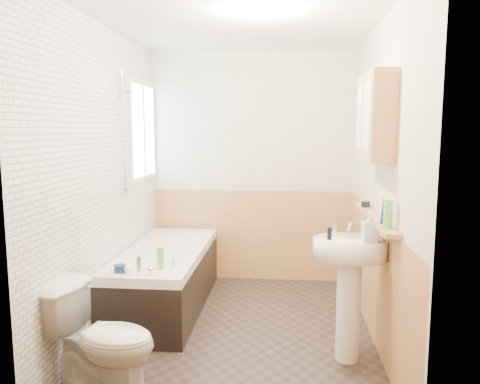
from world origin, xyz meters
name	(u,v)px	position (x,y,z in m)	size (l,w,h in m)	color
floor	(238,331)	(0.00, 0.00, 0.00)	(2.80, 2.80, 0.00)	#2A221D
ceiling	(238,20)	(0.00, 0.00, 2.50)	(2.80, 2.80, 0.00)	white
wall_back	(251,168)	(0.00, 1.41, 1.25)	(2.20, 0.02, 2.50)	beige
wall_front	(210,213)	(0.00, -1.41, 1.25)	(2.20, 0.02, 2.50)	beige
wall_left	(104,181)	(-1.11, 0.00, 1.25)	(0.02, 2.80, 2.50)	beige
wall_right	(380,184)	(1.11, 0.00, 1.25)	(0.02, 2.80, 2.50)	beige
wainscot_right	(374,277)	(1.09, 0.00, 0.50)	(0.01, 2.80, 1.00)	tan
wainscot_front	(212,352)	(0.00, -1.39, 0.50)	(2.20, 0.01, 1.00)	tan
wainscot_back	(251,235)	(0.00, 1.39, 0.50)	(2.20, 0.01, 1.00)	tan
tile_cladding_left	(107,181)	(-1.09, 0.00, 1.25)	(0.01, 2.80, 2.50)	white
tile_return_back	(185,122)	(-0.73, 1.39, 1.75)	(0.75, 0.01, 1.50)	white
window	(143,131)	(-1.06, 0.95, 1.65)	(0.03, 0.79, 0.99)	white
bathtub	(166,277)	(-0.73, 0.46, 0.30)	(0.70, 1.78, 0.71)	black
shower_riser	(125,122)	(-1.04, 0.33, 1.73)	(0.10, 0.07, 1.09)	silver
toilet	(102,341)	(-0.76, -1.00, 0.35)	(0.40, 0.71, 0.70)	white
sink	(349,274)	(0.84, -0.40, 0.64)	(0.53, 0.43, 1.02)	white
pine_shelf	(374,217)	(1.04, -0.16, 1.02)	(0.10, 1.31, 0.03)	tan
medicine_cabinet	(375,117)	(1.01, -0.21, 1.76)	(0.17, 0.68, 0.62)	tan
foam_can	(388,214)	(1.04, -0.64, 1.12)	(0.06, 0.06, 0.19)	#59C647
green_bottle	(383,210)	(1.04, -0.49, 1.13)	(0.04, 0.04, 0.20)	navy
black_jar	(366,204)	(1.04, 0.21, 1.05)	(0.07, 0.07, 0.05)	black
soap_bottle	(369,234)	(0.96, -0.47, 0.95)	(0.09, 0.21, 0.10)	silver
clear_bottle	(329,233)	(0.69, -0.44, 0.94)	(0.03, 0.03, 0.09)	black
blue_gel	(160,258)	(-0.60, -0.18, 0.66)	(0.05, 0.03, 0.18)	#59C647
cream_jar	(120,268)	(-0.90, -0.28, 0.60)	(0.09, 0.09, 0.06)	navy
orange_bottle	(173,262)	(-0.51, -0.12, 0.61)	(0.03, 0.03, 0.08)	silver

